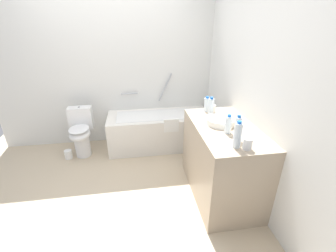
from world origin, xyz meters
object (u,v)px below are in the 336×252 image
(water_bottle_1, at_px, (211,107))
(drinking_glass_0, at_px, (213,109))
(water_bottle_4, at_px, (207,104))
(drinking_glass_1, at_px, (248,144))
(bathtub, at_px, (159,129))
(sink_basin, at_px, (220,121))
(sink_faucet, at_px, (236,120))
(water_bottle_3, at_px, (237,128))
(toilet, at_px, (81,132))
(water_bottle_0, at_px, (228,125))
(toilet_paper_roll, at_px, (68,154))
(water_bottle_2, at_px, (238,135))

(water_bottle_1, xyz_separation_m, drinking_glass_0, (0.07, 0.12, -0.06))
(water_bottle_4, relative_size, drinking_glass_1, 1.80)
(bathtub, height_order, drinking_glass_1, bathtub)
(sink_basin, relative_size, drinking_glass_1, 2.95)
(sink_basin, height_order, sink_faucet, same)
(water_bottle_3, bearing_deg, sink_basin, 92.98)
(water_bottle_1, distance_m, water_bottle_3, 0.59)
(toilet, bearing_deg, water_bottle_1, 62.69)
(toilet, height_order, drinking_glass_1, drinking_glass_1)
(water_bottle_0, bearing_deg, toilet, 143.22)
(water_bottle_0, relative_size, drinking_glass_0, 2.12)
(bathtub, distance_m, water_bottle_0, 1.62)
(water_bottle_0, relative_size, toilet_paper_roll, 1.47)
(water_bottle_0, distance_m, drinking_glass_0, 0.57)
(water_bottle_2, height_order, water_bottle_3, water_bottle_2)
(drinking_glass_0, bearing_deg, water_bottle_3, -91.13)
(bathtub, distance_m, water_bottle_2, 1.86)
(sink_faucet, xyz_separation_m, water_bottle_0, (-0.19, -0.22, 0.06))
(toilet_paper_roll, bearing_deg, water_bottle_2, -37.56)
(water_bottle_3, bearing_deg, water_bottle_1, 95.67)
(water_bottle_4, bearing_deg, toilet_paper_roll, 163.23)
(sink_faucet, xyz_separation_m, water_bottle_2, (-0.22, -0.50, 0.09))
(sink_faucet, bearing_deg, water_bottle_1, 134.60)
(bathtub, xyz_separation_m, drinking_glass_1, (0.58, -1.70, 0.63))
(sink_basin, height_order, drinking_glass_1, drinking_glass_1)
(water_bottle_0, xyz_separation_m, drinking_glass_0, (0.04, 0.57, -0.04))
(toilet_paper_roll, bearing_deg, water_bottle_4, -16.77)
(toilet, bearing_deg, sink_faucet, 60.07)
(toilet, height_order, toilet_paper_roll, toilet)
(bathtub, bearing_deg, drinking_glass_0, -54.43)
(water_bottle_1, xyz_separation_m, drinking_glass_1, (0.08, -0.77, -0.06))
(bathtub, xyz_separation_m, sink_faucet, (0.72, -1.15, 0.61))
(toilet, relative_size, water_bottle_0, 3.73)
(bathtub, relative_size, sink_basin, 5.18)
(water_bottle_1, relative_size, water_bottle_3, 0.95)
(toilet_paper_roll, bearing_deg, water_bottle_0, -31.48)
(sink_basin, relative_size, sink_faucet, 2.03)
(water_bottle_3, xyz_separation_m, toilet_paper_roll, (-1.96, 1.33, -0.92))
(bathtub, height_order, toilet, bathtub)
(toilet, distance_m, water_bottle_1, 1.99)
(bathtub, bearing_deg, toilet_paper_roll, -172.46)
(sink_faucet, relative_size, water_bottle_2, 0.60)
(drinking_glass_0, relative_size, drinking_glass_1, 0.88)
(toilet, xyz_separation_m, water_bottle_2, (1.69, -1.57, 0.61))
(bathtub, relative_size, water_bottle_2, 6.36)
(sink_faucet, relative_size, drinking_glass_0, 1.65)
(toilet, relative_size, water_bottle_2, 2.91)
(bathtub, relative_size, toilet_paper_roll, 11.99)
(water_bottle_0, distance_m, water_bottle_1, 0.44)
(water_bottle_4, xyz_separation_m, drinking_glass_1, (0.07, -0.94, -0.03))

